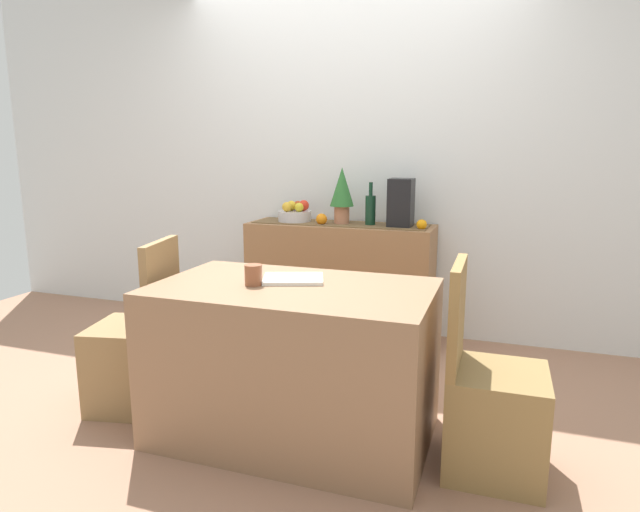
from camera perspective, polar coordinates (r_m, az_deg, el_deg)
The scene contains 20 objects.
ground_plane at distance 3.24m, azimuth -2.88°, elevation -13.68°, with size 6.40×6.40×0.02m, color #A0735A.
room_wall_rear at distance 4.06m, azimuth 3.29°, elevation 11.12°, with size 6.40×0.06×2.70m, color silver.
sideboard_console at distance 3.92m, azimuth 2.12°, elevation -2.64°, with size 1.32×0.42×0.83m, color #966843.
table_runner at distance 3.84m, azimuth 2.17°, elevation 3.43°, with size 1.24×0.32×0.01m, color brown.
fruit_bowl at distance 3.95m, azimuth -2.69°, elevation 4.23°, with size 0.24×0.24×0.07m, color silver.
apple_left at distance 3.97m, azimuth -3.03°, elevation 5.32°, with size 0.07×0.07×0.07m, color gold.
apple_center at distance 3.91m, azimuth -3.52°, elevation 5.20°, with size 0.07×0.07×0.07m, color gold.
apple_upper at distance 3.90m, azimuth -2.23°, elevation 5.16°, with size 0.07×0.07×0.07m, color gold.
apple_rear at distance 3.96m, azimuth -1.74°, elevation 5.35°, with size 0.08×0.08×0.08m, color red.
apple_right at distance 4.02m, azimuth -2.36°, elevation 5.35°, with size 0.07×0.07×0.07m, color #A73B1B.
wine_bottle at distance 3.77m, azimuth 5.34°, elevation 4.92°, with size 0.07×0.07×0.30m.
coffee_maker at distance 3.72m, azimuth 8.54°, elevation 5.57°, with size 0.16×0.18×0.33m, color black.
potted_plant at distance 3.82m, azimuth 2.33°, elevation 6.83°, with size 0.17×0.17×0.40m.
orange_loose_end at distance 3.81m, azimuth 0.17°, elevation 3.92°, with size 0.08×0.08×0.08m, color orange.
orange_loose_far at distance 3.63m, azimuth 10.68°, elevation 3.28°, with size 0.07×0.07×0.07m, color orange.
dining_table at distance 2.60m, azimuth -2.80°, elevation -11.06°, with size 1.27×0.76×0.74m, color #8C684A.
open_book at distance 2.57m, azimuth -2.84°, elevation -2.43°, with size 0.28×0.21×0.02m, color white.
coffee_cup at distance 2.49m, azimuth -7.04°, elevation -2.00°, with size 0.08×0.08×0.10m, color brown.
chair_near_window at distance 3.07m, azimuth -18.82°, elevation -10.19°, with size 0.47×0.47×0.90m.
chair_by_corner at distance 2.48m, azimuth 17.70°, elevation -15.39°, with size 0.40×0.40×0.90m.
Camera 1 is at (1.11, -2.72, 1.35)m, focal length 30.34 mm.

